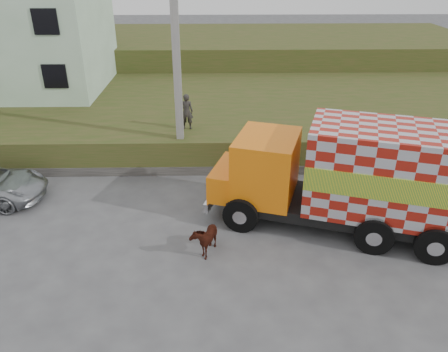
{
  "coord_description": "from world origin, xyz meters",
  "views": [
    {
      "loc": [
        0.52,
        -12.88,
        8.56
      ],
      "look_at": [
        0.81,
        1.35,
        1.3
      ],
      "focal_mm": 35.0,
      "sensor_mm": 36.0,
      "label": 1
    }
  ],
  "objects_px": {
    "utility_pole": "(178,79)",
    "cow": "(205,237)",
    "cargo_truck": "(351,177)",
    "pedestrian": "(187,112)"
  },
  "relations": [
    {
      "from": "utility_pole",
      "to": "pedestrian",
      "type": "height_order",
      "value": "utility_pole"
    },
    {
      "from": "utility_pole",
      "to": "pedestrian",
      "type": "relative_size",
      "value": 4.98
    },
    {
      "from": "utility_pole",
      "to": "cow",
      "type": "distance_m",
      "value": 7.07
    },
    {
      "from": "utility_pole",
      "to": "cargo_truck",
      "type": "bearing_deg",
      "value": -37.76
    },
    {
      "from": "pedestrian",
      "to": "cargo_truck",
      "type": "bearing_deg",
      "value": 137.86
    },
    {
      "from": "cow",
      "to": "pedestrian",
      "type": "height_order",
      "value": "pedestrian"
    },
    {
      "from": "cow",
      "to": "pedestrian",
      "type": "relative_size",
      "value": 0.81
    },
    {
      "from": "utility_pole",
      "to": "cargo_truck",
      "type": "xyz_separation_m",
      "value": [
        6.02,
        -4.66,
        -2.12
      ]
    },
    {
      "from": "cargo_truck",
      "to": "utility_pole",
      "type": "bearing_deg",
      "value": 160.05
    },
    {
      "from": "cargo_truck",
      "to": "pedestrian",
      "type": "distance_m",
      "value": 8.2
    }
  ]
}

